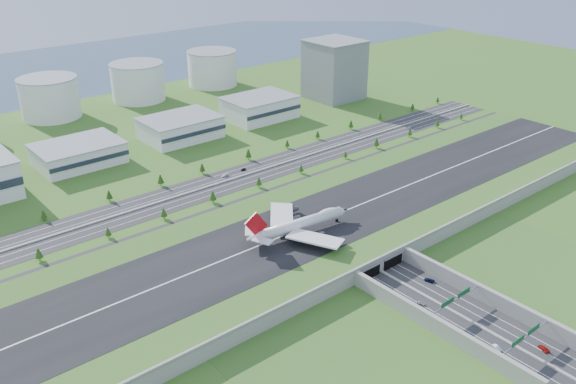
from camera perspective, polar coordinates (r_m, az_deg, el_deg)
ground at (r=347.91m, az=2.59°, el=-4.08°), size 1200.00×1200.00×0.00m
airfield_deck at (r=345.87m, az=2.61°, el=-3.49°), size 520.00×100.00×9.20m
underpass_road at (r=292.19m, az=16.02°, el=-10.66°), size 38.80×120.40×8.00m
sign_gantry_near at (r=292.10m, az=15.40°, el=-9.74°), size 38.70×0.70×9.80m
sign_gantry_far at (r=278.52m, az=21.32°, el=-12.61°), size 38.70×0.70×9.80m
north_expressway at (r=415.30m, az=-6.24°, el=0.86°), size 560.00×36.00×0.12m
tree_row at (r=415.60m, az=-6.01°, el=1.58°), size 504.61×48.63×8.31m
hangar_mid_a at (r=467.30m, az=-19.02°, el=3.40°), size 58.00×42.00×15.00m
hangar_mid_b at (r=500.12m, az=-10.03°, el=5.93°), size 58.00×42.00×17.00m
hangar_mid_c at (r=541.47m, az=-2.69°, el=7.88°), size 58.00×42.00×19.00m
office_tower at (r=600.05m, az=4.35°, el=11.33°), size 46.00×46.00×55.00m
fuel_tank_b at (r=580.31m, az=-21.39°, el=8.18°), size 50.00×50.00×35.00m
fuel_tank_c at (r=610.80m, az=-13.87°, el=9.96°), size 50.00×50.00×35.00m
fuel_tank_d at (r=651.04m, az=-7.10°, el=11.40°), size 50.00×50.00×35.00m
bay_water at (r=752.19m, az=-23.17°, el=10.08°), size 1200.00×260.00×0.06m
boeing_747 at (r=330.29m, az=1.12°, el=-3.01°), size 66.97×62.97×20.74m
car_0 at (r=297.27m, az=12.35°, el=-10.13°), size 2.61×4.45×1.42m
car_1 at (r=279.63m, az=18.98°, el=-13.60°), size 2.25×4.62×1.46m
car_2 at (r=314.71m, az=13.08°, el=-8.04°), size 3.86×5.76×1.47m
car_3 at (r=285.89m, az=22.82°, el=-13.34°), size 3.84×5.97×1.61m
car_5 at (r=433.54m, az=-4.20°, el=2.13°), size 4.54×2.84×1.41m
car_6 at (r=526.27m, az=11.32°, el=5.90°), size 5.21×3.88×1.31m
car_7 at (r=424.33m, az=-5.93°, el=1.55°), size 5.83×2.90×1.63m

